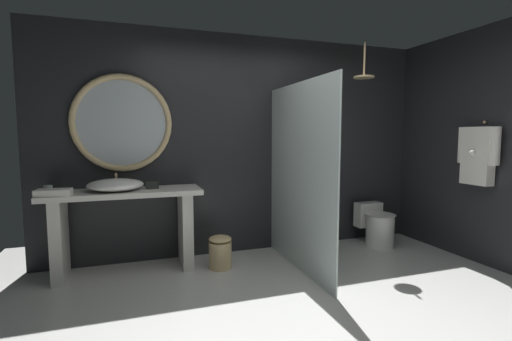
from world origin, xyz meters
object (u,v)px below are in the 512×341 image
Objects in this scene: round_wall_mirror at (122,123)px; rain_shower_head at (364,74)px; tissue_box at (152,185)px; waste_bin at (220,252)px; vessel_sink at (115,185)px; tumbler_cup at (48,189)px; hanging_bathrobe at (478,153)px; folded_hand_towel at (53,193)px; toilet at (377,226)px.

round_wall_mirror is 2.53× the size of rain_shower_head.
rain_shower_head reaches higher than tissue_box.
tissue_box is 0.37× the size of waste_bin.
tumbler_cup is (-0.61, 0.04, -0.02)m from vessel_sink.
tumbler_cup is 0.12× the size of hanging_bathrobe.
tumbler_cup is at bearing 176.56° from vessel_sink.
round_wall_mirror is at bearing 33.12° from folded_hand_towel.
toilet is 1.49× the size of waste_bin.
rain_shower_head is 1.16× the size of waste_bin.
hanging_bathrobe is (3.71, -0.96, 0.31)m from vessel_sink.
waste_bin is 1.72m from folded_hand_towel.
tumbler_cup is 0.27× the size of folded_hand_towel.
round_wall_mirror is 3.33m from toilet.
vessel_sink is 1.82× the size of folded_hand_towel.
hanging_bathrobe reaches higher than tumbler_cup.
folded_hand_towel is at bearing -65.66° from tumbler_cup.
vessel_sink is 0.36m from tissue_box.
hanging_bathrobe is at bearing -57.82° from toilet.
hanging_bathrobe is (0.94, -0.76, -0.90)m from rain_shower_head.
hanging_bathrobe reaches higher than tissue_box.
vessel_sink is at bearing 175.93° from rain_shower_head.
toilet is at bearing 1.27° from folded_hand_towel.
vessel_sink is 3.84m from hanging_bathrobe.
tumbler_cup is 0.98m from round_wall_mirror.
round_wall_mirror is 3.84m from hanging_bathrobe.
tumbler_cup reaches higher than toilet.
rain_shower_head reaches higher than folded_hand_towel.
tissue_box is 0.19× the size of hanging_bathrobe.
toilet is at bearing -1.31° from tumbler_cup.
rain_shower_head reaches higher than tumbler_cup.
folded_hand_towel is at bearing -167.93° from tissue_box.
folded_hand_towel is at bearing -178.73° from toilet.
round_wall_mirror is at bearing 154.24° from waste_bin.
vessel_sink reaches higher than toilet.
rain_shower_head is 3.53m from folded_hand_towel.
round_wall_mirror is 2.92× the size of waste_bin.
round_wall_mirror is (-0.28, 0.21, 0.66)m from tissue_box.
folded_hand_towel is (-1.56, 0.06, 0.71)m from waste_bin.
waste_bin is at bearing 179.73° from rain_shower_head.
tissue_box is at bearing 163.07° from hanging_bathrobe.
waste_bin is (-2.68, 0.77, -1.05)m from hanging_bathrobe.
rain_shower_head is at bearing -6.10° from tissue_box.
round_wall_mirror is (0.08, 0.27, 0.63)m from vessel_sink.
tumbler_cup is at bearing -178.59° from tissue_box.
waste_bin is at bearing -176.19° from toilet.
tissue_box is 0.91m from folded_hand_towel.
toilet is at bearing -5.96° from round_wall_mirror.
toilet is at bearing 3.81° from waste_bin.
rain_shower_head is 0.59× the size of hanging_bathrobe.
rain_shower_head is (2.77, -0.20, 1.21)m from vessel_sink.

